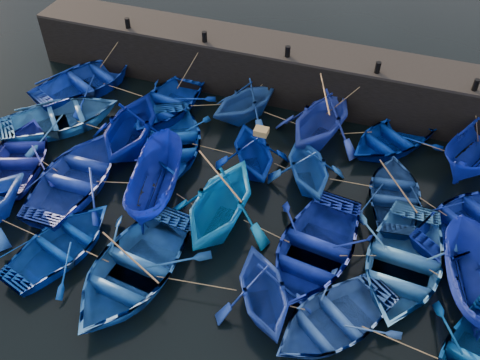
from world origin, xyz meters
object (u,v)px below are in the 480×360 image
(boat_0, at_px, (87,80))
(boat_8, at_px, (173,140))
(wooden_crate, at_px, (261,131))
(boat_13, at_px, (21,156))

(boat_0, height_order, boat_8, boat_0)
(boat_0, distance_m, wooden_crate, 10.36)
(wooden_crate, bearing_deg, boat_8, 179.39)
(boat_0, xyz_separation_m, boat_13, (0.32, -5.81, -0.08))
(boat_8, xyz_separation_m, wooden_crate, (3.96, -0.04, 1.53))
(boat_8, distance_m, boat_13, 6.34)
(boat_0, bearing_deg, boat_8, -177.78)
(boat_8, distance_m, wooden_crate, 4.24)
(boat_13, height_order, wooden_crate, wooden_crate)
(boat_8, bearing_deg, boat_13, -179.46)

